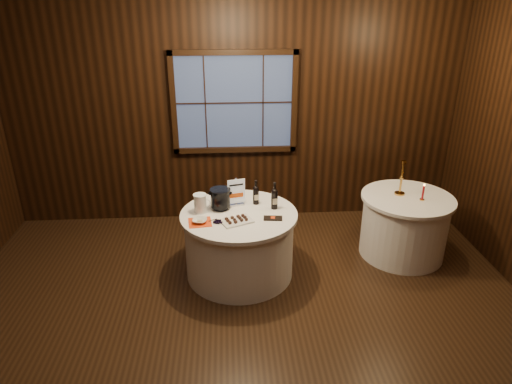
{
  "coord_description": "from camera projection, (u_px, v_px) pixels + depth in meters",
  "views": [
    {
      "loc": [
        -0.11,
        -3.44,
        2.98
      ],
      "look_at": [
        0.18,
        0.9,
        1.06
      ],
      "focal_mm": 32.0,
      "sensor_mm": 36.0,
      "label": 1
    }
  ],
  "objects": [
    {
      "name": "chocolate_plate",
      "position": [
        237.0,
        220.0,
        4.76
      ],
      "size": [
        0.38,
        0.32,
        0.05
      ],
      "rotation": [
        0.0,
        0.0,
        0.41
      ],
      "color": "white",
      "rests_on": "main_table"
    },
    {
      "name": "back_wall",
      "position": [
        234.0,
        110.0,
        6.0
      ],
      "size": [
        6.0,
        0.1,
        3.0
      ],
      "color": "black",
      "rests_on": "ground"
    },
    {
      "name": "chocolate_box",
      "position": [
        273.0,
        218.0,
        4.83
      ],
      "size": [
        0.21,
        0.12,
        0.02
      ],
      "primitive_type": "cube",
      "rotation": [
        0.0,
        0.0,
        -0.11
      ],
      "color": "black",
      "rests_on": "main_table"
    },
    {
      "name": "side_table",
      "position": [
        404.0,
        225.0,
        5.5
      ],
      "size": [
        1.08,
        1.08,
        0.77
      ],
      "color": "white",
      "rests_on": "ground"
    },
    {
      "name": "ground",
      "position": [
        243.0,
        332.0,
        4.35
      ],
      "size": [
        6.0,
        6.0,
        0.0
      ],
      "primitive_type": "plane",
      "color": "black",
      "rests_on": "ground"
    },
    {
      "name": "red_candle",
      "position": [
        423.0,
        194.0,
        5.23
      ],
      "size": [
        0.06,
        0.06,
        0.2
      ],
      "color": "gold",
      "rests_on": "side_table"
    },
    {
      "name": "port_bottle_left",
      "position": [
        256.0,
        194.0,
        5.13
      ],
      "size": [
        0.07,
        0.07,
        0.28
      ],
      "rotation": [
        0.0,
        0.0,
        0.15
      ],
      "color": "black",
      "rests_on": "main_table"
    },
    {
      "name": "brass_candlestick",
      "position": [
        401.0,
        182.0,
        5.35
      ],
      "size": [
        0.12,
        0.12,
        0.42
      ],
      "color": "gold",
      "rests_on": "side_table"
    },
    {
      "name": "grape_bunch",
      "position": [
        218.0,
        221.0,
        4.75
      ],
      "size": [
        0.17,
        0.1,
        0.04
      ],
      "rotation": [
        0.0,
        0.0,
        -0.39
      ],
      "color": "black",
      "rests_on": "main_table"
    },
    {
      "name": "orange_napkin",
      "position": [
        200.0,
        222.0,
        4.75
      ],
      "size": [
        0.26,
        0.26,
        0.0
      ],
      "primitive_type": "cube",
      "rotation": [
        0.0,
        0.0,
        0.12
      ],
      "color": "red",
      "rests_on": "main_table"
    },
    {
      "name": "ice_bucket",
      "position": [
        220.0,
        198.0,
        5.01
      ],
      "size": [
        0.23,
        0.23,
        0.23
      ],
      "color": "black",
      "rests_on": "main_table"
    },
    {
      "name": "glass_pitcher",
      "position": [
        200.0,
        203.0,
        4.94
      ],
      "size": [
        0.19,
        0.15,
        0.21
      ],
      "rotation": [
        0.0,
        0.0,
        -0.16
      ],
      "color": "white",
      "rests_on": "main_table"
    },
    {
      "name": "main_table",
      "position": [
        239.0,
        244.0,
        5.11
      ],
      "size": [
        1.28,
        1.28,
        0.77
      ],
      "color": "white",
      "rests_on": "ground"
    },
    {
      "name": "cracker_bowl",
      "position": [
        200.0,
        221.0,
        4.74
      ],
      "size": [
        0.17,
        0.17,
        0.04
      ],
      "primitive_type": "imported",
      "rotation": [
        0.0,
        0.0,
        -0.12
      ],
      "color": "white",
      "rests_on": "orange_napkin"
    },
    {
      "name": "port_bottle_right",
      "position": [
        274.0,
        197.0,
        5.01
      ],
      "size": [
        0.07,
        0.08,
        0.31
      ],
      "rotation": [
        0.0,
        0.0,
        0.11
      ],
      "color": "black",
      "rests_on": "main_table"
    },
    {
      "name": "sign_stand",
      "position": [
        236.0,
        196.0,
        5.1
      ],
      "size": [
        0.2,
        0.13,
        0.32
      ],
      "rotation": [
        0.0,
        0.0,
        0.24
      ],
      "color": "#B9B9C0",
      "rests_on": "main_table"
    }
  ]
}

